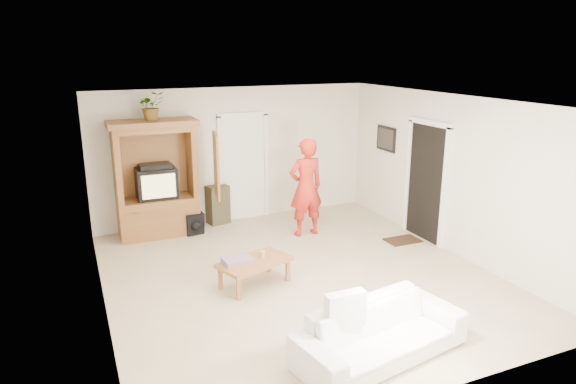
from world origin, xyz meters
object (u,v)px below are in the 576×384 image
man (306,187)px  armoire (158,186)px  sofa (381,332)px  coffee_table (255,264)px

man → armoire: bearing=-25.4°
sofa → coffee_table: sofa is taller
sofa → coffee_table: bearing=96.2°
man → coffee_table: man is taller
armoire → coffee_table: 2.87m
coffee_table → sofa: bearing=-92.0°
man → coffee_table: (-1.57, -1.61, -0.56)m
sofa → coffee_table: (-0.67, 2.23, 0.04)m
sofa → coffee_table: size_ratio=1.73×
armoire → sofa: 5.17m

